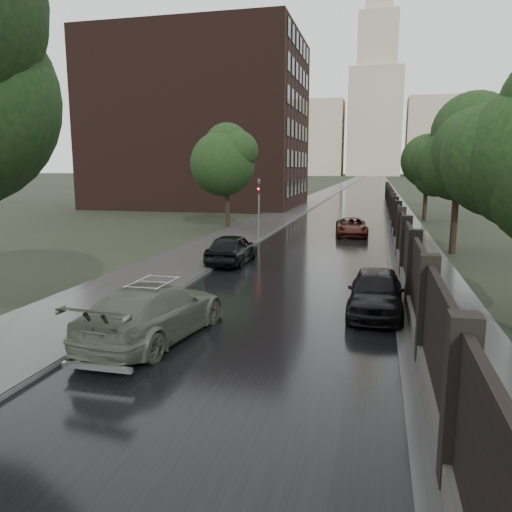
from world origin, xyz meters
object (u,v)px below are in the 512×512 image
object	(u,v)px
hatchback_left	(232,249)
car_right_near	(376,292)
car_right_far	(351,227)
tree_left_far	(227,161)
tree_right_c	(427,165)
traffic_light	(259,203)
tree_right_b	(458,163)
volga_sedan	(154,311)

from	to	relation	value
hatchback_left	car_right_near	xyz separation A→B (m)	(7.00, -7.19, -0.02)
car_right_far	tree_left_far	bearing A→B (deg)	162.89
tree_right_c	traffic_light	xyz separation A→B (m)	(-11.80, -15.01, -2.55)
traffic_light	hatchback_left	distance (m)	8.94
tree_right_b	tree_right_c	bearing A→B (deg)	90.00
tree_right_c	car_right_far	bearing A→B (deg)	-116.05
tree_right_c	volga_sedan	xyz separation A→B (m)	(-10.08, -34.94, -4.16)
traffic_light	car_right_far	world-z (taller)	traffic_light
tree_left_far	traffic_light	xyz separation A→B (m)	(3.70, -5.01, -2.84)
tree_right_b	traffic_light	distance (m)	12.44
volga_sedan	tree_left_far	bearing A→B (deg)	-70.78
tree_right_b	car_right_far	size ratio (longest dim) A/B	1.53
volga_sedan	car_right_near	xyz separation A→B (m)	(5.98, 3.98, -0.05)
car_right_far	tree_right_c	bearing A→B (deg)	58.48
tree_left_far	tree_right_c	distance (m)	18.45
tree_left_far	car_right_near	xyz separation A→B (m)	(11.40, -20.96, -4.51)
volga_sedan	hatchback_left	world-z (taller)	volga_sedan
hatchback_left	car_right_far	bearing A→B (deg)	-113.71
car_right_near	car_right_far	xyz separation A→B (m)	(-1.76, 18.97, -0.10)
tree_right_c	tree_left_far	bearing A→B (deg)	-147.17
tree_left_far	hatchback_left	size ratio (longest dim) A/B	1.66
volga_sedan	hatchback_left	xyz separation A→B (m)	(-1.02, 11.17, -0.03)
traffic_light	car_right_far	distance (m)	6.89
tree_right_c	hatchback_left	bearing A→B (deg)	-115.04
tree_right_c	traffic_light	distance (m)	19.26
traffic_light	hatchback_left	xyz separation A→B (m)	(0.70, -8.76, -1.64)
traffic_light	car_right_near	distance (m)	17.79
tree_right_b	volga_sedan	xyz separation A→B (m)	(-10.08, -16.94, -4.16)
tree_right_b	tree_right_c	distance (m)	18.00
tree_right_b	car_right_far	distance (m)	9.44
volga_sedan	car_right_far	size ratio (longest dim) A/B	1.19
volga_sedan	car_right_near	bearing A→B (deg)	-139.41
hatchback_left	car_right_far	size ratio (longest dim) A/B	0.97
volga_sedan	car_right_far	xyz separation A→B (m)	(4.22, 22.95, -0.15)
car_right_near	tree_right_c	bearing A→B (deg)	83.29
volga_sedan	car_right_far	bearing A→B (deg)	-93.47
traffic_light	car_right_far	size ratio (longest dim) A/B	0.87
volga_sedan	hatchback_left	bearing A→B (deg)	-77.83
tree_left_far	traffic_light	distance (m)	6.84
car_right_near	volga_sedan	bearing A→B (deg)	-145.52
tree_left_far	hatchback_left	xyz separation A→B (m)	(4.40, -13.76, -4.48)
tree_left_far	car_right_near	world-z (taller)	tree_left_far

